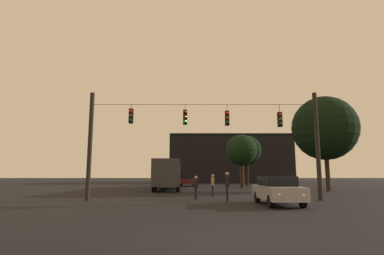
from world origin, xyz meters
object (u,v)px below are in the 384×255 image
city_bus (169,172)px  tree_behind_building (325,128)px  pedestrian_crossing_center (197,186)px  pedestrian_crossing_right (213,184)px  car_far_left (188,180)px  pedestrian_crossing_left (228,184)px  tree_left_silhouette (247,150)px  tree_right_far (242,150)px  car_near_right (278,190)px

city_bus → tree_behind_building: size_ratio=1.20×
pedestrian_crossing_center → pedestrian_crossing_right: (1.27, 2.28, 0.07)m
pedestrian_crossing_center → tree_behind_building: size_ratio=0.16×
car_far_left → pedestrian_crossing_left: bearing=-82.8°
tree_left_silhouette → tree_right_far: tree_left_silhouette is taller
car_near_right → pedestrian_crossing_center: car_near_right is taller
city_bus → pedestrian_crossing_right: 10.68m
pedestrian_crossing_center → tree_left_silhouette: bearing=71.9°
city_bus → tree_behind_building: bearing=-10.2°
car_near_right → tree_left_silhouette: bearing=83.2°
car_far_left → tree_right_far: size_ratio=0.69×
car_far_left → pedestrian_crossing_center: bearing=-87.6°
tree_left_silhouette → city_bus: bearing=-133.0°
pedestrian_crossing_left → pedestrian_crossing_right: pedestrian_crossing_left is taller
pedestrian_crossing_center → tree_behind_building: (12.84, 9.30, 5.25)m
city_bus → tree_right_far: tree_right_far is taller
pedestrian_crossing_left → tree_left_silhouette: bearing=77.0°
pedestrian_crossing_left → tree_behind_building: size_ratio=0.19×
pedestrian_crossing_left → pedestrian_crossing_right: 3.55m
car_near_right → pedestrian_crossing_left: 3.44m
car_far_left → tree_behind_building: tree_behind_building is taller
pedestrian_crossing_right → tree_right_far: (4.36, 13.53, 3.47)m
pedestrian_crossing_center → tree_right_far: size_ratio=0.24×
car_far_left → tree_right_far: 9.06m
tree_left_silhouette → tree_right_far: 7.70m
city_bus → pedestrian_crossing_right: size_ratio=6.82×
car_far_left → tree_behind_building: bearing=-40.5°
tree_right_far → city_bus: bearing=-156.2°
tree_left_silhouette → tree_behind_building: 14.95m
pedestrian_crossing_left → pedestrian_crossing_center: size_ratio=1.17×
car_far_left → pedestrian_crossing_center: (0.87, -21.01, 0.04)m
tree_left_silhouette → pedestrian_crossing_right: bearing=-106.8°
pedestrian_crossing_center → tree_left_silhouette: size_ratio=0.21×
pedestrian_crossing_left → tree_left_silhouette: tree_left_silhouette is taller
pedestrian_crossing_right → tree_behind_building: size_ratio=0.18×
pedestrian_crossing_center → tree_behind_building: bearing=35.9°
pedestrian_crossing_right → city_bus: bearing=112.4°
pedestrian_crossing_center → pedestrian_crossing_right: size_ratio=0.93×
car_far_left → tree_right_far: (6.49, -5.20, 3.59)m
tree_behind_building → tree_right_far: size_ratio=1.47×
car_near_right → pedestrian_crossing_center: size_ratio=2.90×
car_near_right → pedestrian_crossing_left: pedestrian_crossing_left is taller
pedestrian_crossing_right → tree_right_far: tree_right_far is taller
city_bus → pedestrian_crossing_center: (2.79, -12.11, -1.03)m
city_bus → pedestrian_crossing_left: 14.15m
city_bus → car_near_right: city_bus is taller
car_far_left → tree_behind_building: (13.71, -11.71, 5.30)m
car_near_right → pedestrian_crossing_right: (-3.09, 5.91, 0.12)m
city_bus → car_far_left: (1.92, 8.90, -1.07)m
car_near_right → tree_behind_building: (8.49, 12.93, 5.30)m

